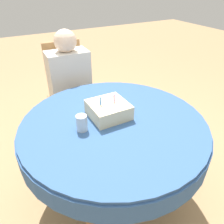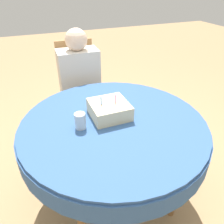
{
  "view_description": "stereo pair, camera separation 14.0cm",
  "coord_description": "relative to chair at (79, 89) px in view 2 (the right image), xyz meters",
  "views": [
    {
      "loc": [
        -0.56,
        -1.02,
        1.52
      ],
      "look_at": [
        -0.0,
        0.02,
        0.77
      ],
      "focal_mm": 35.0,
      "sensor_mm": 36.0,
      "label": 1
    },
    {
      "loc": [
        -0.44,
        -1.08,
        1.52
      ],
      "look_at": [
        -0.0,
        0.02,
        0.77
      ],
      "focal_mm": 35.0,
      "sensor_mm": 36.0,
      "label": 2
    }
  ],
  "objects": [
    {
      "name": "person",
      "position": [
        -0.0,
        -0.1,
        0.16
      ],
      "size": [
        0.38,
        0.33,
        1.13
      ],
      "rotation": [
        0.0,
        0.0,
        -0.04
      ],
      "color": "beige",
      "rests_on": "ground_plane"
    },
    {
      "name": "ground_plane",
      "position": [
        0.01,
        -0.93,
        -0.52
      ],
      "size": [
        12.0,
        12.0,
        0.0
      ],
      "primitive_type": "plane",
      "color": "#A37F56"
    },
    {
      "name": "drinking_glass",
      "position": [
        -0.21,
        -0.92,
        0.24
      ],
      "size": [
        0.07,
        0.07,
        0.1
      ],
      "color": "silver",
      "rests_on": "dining_table"
    },
    {
      "name": "birthday_cake",
      "position": [
        0.01,
        -0.85,
        0.24
      ],
      "size": [
        0.24,
        0.24,
        0.15
      ],
      "color": "beige",
      "rests_on": "dining_table"
    },
    {
      "name": "chair",
      "position": [
        0.0,
        0.0,
        0.0
      ],
      "size": [
        0.41,
        0.41,
        0.99
      ],
      "rotation": [
        0.0,
        0.0,
        -0.04
      ],
      "color": "#A37A4C",
      "rests_on": "ground_plane"
    },
    {
      "name": "dining_table",
      "position": [
        0.01,
        -0.93,
        0.11
      ],
      "size": [
        1.22,
        1.22,
        0.71
      ],
      "color": "#335689",
      "rests_on": "ground_plane"
    }
  ]
}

